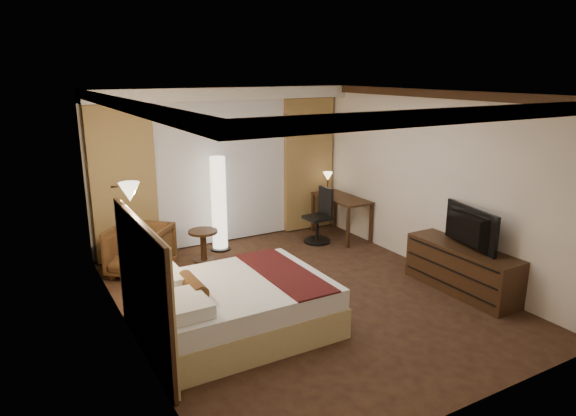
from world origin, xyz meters
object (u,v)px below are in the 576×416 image
desk (341,217)px  office_chair (317,216)px  side_table (204,246)px  dresser (462,269)px  television (464,226)px  armchair (140,248)px  floor_lamp (219,204)px  bed (237,306)px

desk → office_chair: office_chair is taller
side_table → dresser: dresser is taller
television → armchair: bearing=64.5°
floor_lamp → dresser: floor_lamp is taller
office_chair → dresser: (0.60, -2.73, -0.17)m
side_table → office_chair: (2.08, -0.12, 0.23)m
bed → dresser: size_ratio=1.25×
side_table → floor_lamp: 0.80m
bed → office_chair: office_chair is taller
armchair → television: size_ratio=0.80×
floor_lamp → dresser: size_ratio=0.97×
dresser → desk: bearing=91.0°
office_chair → armchair: bearing=174.5°
floor_lamp → desk: size_ratio=1.33×
side_table → television: bearing=-47.2°
armchair → office_chair: 3.09m
office_chair → dresser: size_ratio=0.59×
bed → side_table: bed is taller
side_table → armchair: bearing=-176.8°
armchair → television: 4.64m
side_table → desk: (2.63, -0.07, 0.12)m
bed → dresser: 3.19m
dresser → floor_lamp: bearing=124.7°
bed → television: bearing=-9.3°
side_table → desk: 2.63m
armchair → office_chair: office_chair is taller
bed → side_table: size_ratio=4.07×
office_chair → television: 2.83m
desk → dresser: bearing=-89.0°
floor_lamp → office_chair: size_ratio=1.64×
side_table → desk: size_ratio=0.42×
side_table → floor_lamp: bearing=40.8°
bed → armchair: 2.35m
floor_lamp → office_chair: bearing=-17.1°
armchair → floor_lamp: (1.45, 0.44, 0.39)m
armchair → desk: bearing=41.7°
bed → side_table: (0.47, 2.34, -0.05)m
armchair → floor_lamp: bearing=58.7°
armchair → side_table: 1.02m
television → desk: bearing=12.3°
armchair → desk: armchair is taller
bed → armchair: size_ratio=2.52×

